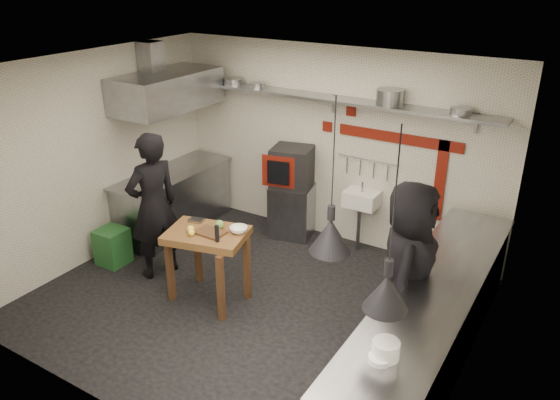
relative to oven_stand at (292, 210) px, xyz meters
The scene contains 47 objects.
floor 1.92m from the oven_stand, 74.60° to the right, with size 5.00×5.00×0.00m, color black.
ceiling 3.05m from the oven_stand, 74.60° to the right, with size 5.00×5.00×0.00m, color silver.
wall_back 1.15m from the oven_stand, 30.39° to the left, with size 5.00×0.04×2.80m, color silver.
wall_front 4.06m from the oven_stand, 82.74° to the right, with size 5.00×0.04×2.80m, color silver.
wall_left 2.88m from the oven_stand, 137.91° to the right, with size 0.04×4.20×2.80m, color silver.
wall_right 3.64m from the oven_stand, 31.09° to the right, with size 0.04×4.20×2.80m, color silver.
red_band_horiz 1.95m from the oven_stand, 10.64° to the left, with size 1.70×0.02×0.14m, color maroon.
red_band_vert 2.22m from the oven_stand, ahead, with size 0.14×0.02×1.10m, color maroon.
red_tile_a 1.74m from the oven_stand, 19.99° to the left, with size 0.14×0.02×0.14m, color maroon.
red_tile_b 1.37m from the oven_stand, 34.35° to the left, with size 0.14×0.02×0.14m, color maroon.
back_shelf 1.79m from the oven_stand, 12.68° to the left, with size 4.60×0.34×0.04m, color slate.
shelf_bracket_left 2.16m from the oven_stand, 169.41° to the left, with size 0.04×0.06×0.24m, color slate.
shelf_bracket_mid 1.72m from the oven_stand, 27.75° to the left, with size 0.04×0.06×0.24m, color slate.
shelf_bracket_right 2.91m from the oven_stand, ahead, with size 0.04×0.06×0.24m, color slate.
pan_far_left 2.09m from the oven_stand, behind, with size 0.30×0.30×0.09m, color slate.
pan_mid_left 1.90m from the oven_stand, behind, with size 0.22×0.22×0.07m, color slate.
stock_pot 2.28m from the oven_stand, ahead, with size 0.34×0.34×0.20m, color slate.
pan_right 2.85m from the oven_stand, ahead, with size 0.25×0.25×0.08m, color slate.
oven_stand is the anchor object (origin of this frame).
combi_oven 0.69m from the oven_stand, 111.17° to the right, with size 0.55×0.51×0.58m, color black.
oven_door 0.75m from the oven_stand, 104.11° to the right, with size 0.48×0.03×0.46m, color maroon.
oven_glass 0.76m from the oven_stand, 97.82° to the right, with size 0.32×0.01×0.34m, color black.
hand_sink 1.12m from the oven_stand, ahead, with size 0.46×0.34×0.22m, color white.
sink_tap 1.19m from the oven_stand, ahead, with size 0.03×0.03×0.14m, color slate.
sink_drain 1.05m from the oven_stand, ahead, with size 0.06×0.06×0.66m, color slate.
utensil_rail 1.42m from the oven_stand, 13.52° to the left, with size 0.02×0.02×0.90m, color slate.
counter_right 3.21m from the oven_stand, 34.32° to the right, with size 0.70×3.80×0.90m, color slate.
counter_right_top 3.25m from the oven_stand, 34.32° to the right, with size 0.76×3.90×0.03m, color slate.
plate_stack 4.04m from the oven_stand, 49.06° to the right, with size 0.22×0.22×0.15m, color white.
small_bowl_right 4.07m from the oven_stand, 49.93° to the right, with size 0.18×0.18×0.05m, color white.
counter_left 1.82m from the oven_stand, 155.35° to the right, with size 0.70×1.90×0.90m, color slate.
counter_left_top 1.89m from the oven_stand, 155.35° to the right, with size 0.76×2.00×0.03m, color slate.
extractor_hood 2.49m from the oven_stand, 154.68° to the right, with size 0.78×1.60×0.50m, color slate.
hood_duct 2.94m from the oven_stand, 157.74° to the right, with size 0.28×0.28×0.50m, color slate.
green_bin 2.61m from the oven_stand, 129.18° to the right, with size 0.37×0.37×0.50m, color #225C28.
prep_table 2.02m from the oven_stand, 89.40° to the right, with size 0.92×0.64×0.92m, color brown, non-canonical shape.
cutting_board 2.10m from the oven_stand, 87.60° to the right, with size 0.34×0.24×0.03m, color #51331D.
pepper_mill 2.25m from the oven_stand, 82.59° to the right, with size 0.05×0.05×0.20m, color black.
lemon_a 2.20m from the oven_stand, 93.38° to the right, with size 0.09×0.09×0.09m, color yellow.
lemon_b 2.26m from the oven_stand, 91.61° to the right, with size 0.08×0.08×0.08m, color yellow.
veg_ball 1.96m from the oven_stand, 86.90° to the right, with size 0.11×0.11×0.11m, color #679842.
steel_tray 1.96m from the oven_stand, 97.74° to the right, with size 0.18×0.12×0.03m, color slate.
bowl 1.94m from the oven_stand, 79.21° to the right, with size 0.21×0.21×0.07m, color white.
heat_lamp_near 3.42m from the oven_stand, 53.09° to the right, with size 0.39×0.39×1.45m, color black, non-canonical shape.
heat_lamp_far 4.21m from the oven_stand, 48.88° to the right, with size 0.36×0.36×1.49m, color black, non-canonical shape.
chef_left 2.18m from the oven_stand, 116.54° to the right, with size 0.70×0.46×1.93m, color black.
chef_right 2.89m from the oven_stand, 35.37° to the right, with size 0.92×0.60×1.89m, color black.
Camera 1 is at (3.22, -4.58, 3.80)m, focal length 35.00 mm.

